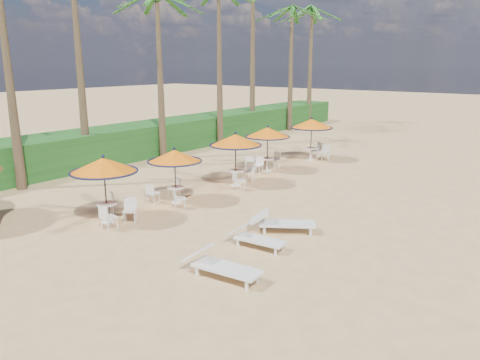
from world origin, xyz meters
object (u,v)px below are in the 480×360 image
object	(u,v)px
station_0	(106,173)
station_3	(266,138)
station_1	(174,163)
lounger_near	(220,264)
lounger_mid	(255,237)
station_4	(313,129)
station_2	(237,145)
lounger_far	(281,222)

from	to	relation	value
station_0	station_3	xyz separation A→B (m)	(0.01, 9.69, -0.02)
station_1	station_3	bearing A→B (deg)	91.43
lounger_near	lounger_mid	bearing A→B (deg)	96.71
station_4	lounger_mid	distance (m)	13.32
station_2	station_3	xyz separation A→B (m)	(-0.50, 3.11, -0.13)
station_2	station_4	size ratio (longest dim) A/B	0.99
station_4	lounger_near	distance (m)	15.51
station_1	station_4	distance (m)	10.53
station_1	lounger_far	bearing A→B (deg)	-3.27
station_4	lounger_mid	size ratio (longest dim) A/B	1.32
station_1	station_2	size ratio (longest dim) A/B	0.91
station_1	lounger_mid	xyz separation A→B (m)	(5.10, -1.82, -1.31)
lounger_near	lounger_far	world-z (taller)	lounger_near
station_2	lounger_far	distance (m)	6.26
station_2	lounger_mid	distance (m)	7.35
station_0	lounger_far	size ratio (longest dim) A/B	1.13
station_0	station_2	world-z (taller)	station_2
station_3	station_1	bearing A→B (deg)	-88.57
station_0	station_4	xyz separation A→B (m)	(0.52, 13.55, 0.05)
station_0	lounger_mid	distance (m)	5.60
station_4	lounger_mid	xyz separation A→B (m)	(4.76, -12.35, -1.48)
lounger_mid	station_0	bearing A→B (deg)	-171.54
station_1	station_4	world-z (taller)	station_4
station_1	station_3	xyz separation A→B (m)	(-0.17, 6.66, 0.10)
station_3	station_4	world-z (taller)	station_4
station_1	station_3	distance (m)	6.67
station_2	station_4	bearing A→B (deg)	89.93
station_1	station_4	bearing A→B (deg)	88.14
station_0	lounger_mid	bearing A→B (deg)	12.85
station_2	station_3	world-z (taller)	station_2
station_3	lounger_near	world-z (taller)	station_3
station_1	station_4	xyz separation A→B (m)	(0.34, 10.53, 0.17)
station_0	station_1	world-z (taller)	station_0
lounger_near	lounger_far	distance (m)	3.76
station_4	station_0	bearing A→B (deg)	-92.21
station_2	lounger_mid	xyz separation A→B (m)	(4.77, -5.38, -1.54)
station_1	lounger_near	world-z (taller)	station_1
lounger_far	station_2	bearing A→B (deg)	107.91
lounger_near	lounger_far	size ratio (longest dim) A/B	1.03
station_4	lounger_near	size ratio (longest dim) A/B	1.13
station_1	lounger_mid	world-z (taller)	station_1
station_3	lounger_mid	xyz separation A→B (m)	(5.27, -8.49, -1.41)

